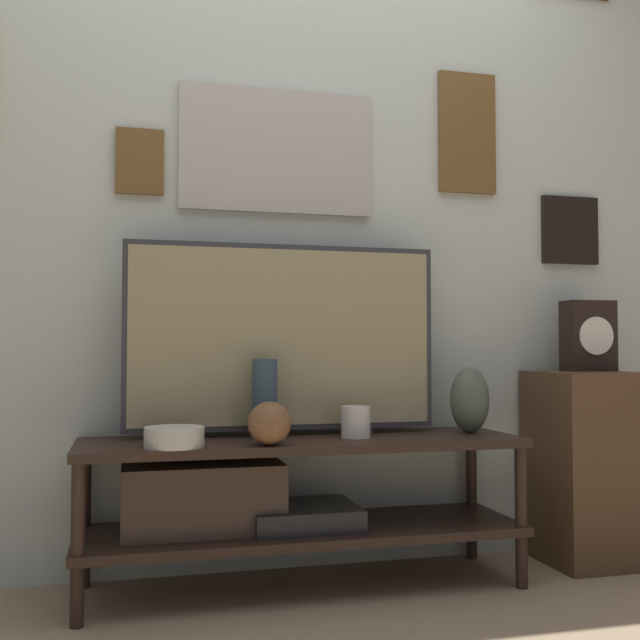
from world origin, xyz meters
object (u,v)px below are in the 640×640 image
object	(u,v)px
vase_wide_bowl	(174,437)
mantel_clock	(588,336)
television	(284,337)
vase_round_glass	(269,423)
candle_jar	(356,422)
vase_tall_ceramic	(265,399)
vase_urn_stoneware	(470,400)

from	to	relation	value
vase_wide_bowl	mantel_clock	xyz separation A→B (m)	(1.59, 0.21, 0.32)
television	mantel_clock	xyz separation A→B (m)	(1.20, -0.01, 0.01)
vase_wide_bowl	mantel_clock	distance (m)	1.63
vase_round_glass	candle_jar	size ratio (longest dim) A/B	1.28
vase_wide_bowl	candle_jar	distance (m)	0.62
vase_tall_ceramic	vase_wide_bowl	distance (m)	0.35
vase_urn_stoneware	mantel_clock	distance (m)	0.59
vase_round_glass	mantel_clock	bearing A→B (deg)	10.47
vase_urn_stoneware	vase_round_glass	distance (m)	0.78
candle_jar	mantel_clock	bearing A→B (deg)	6.69
vase_urn_stoneware	mantel_clock	bearing A→B (deg)	8.31
candle_jar	vase_urn_stoneware	bearing A→B (deg)	4.67
vase_urn_stoneware	mantel_clock	xyz separation A→B (m)	(0.54, 0.08, 0.23)
vase_urn_stoneware	candle_jar	size ratio (longest dim) A/B	2.22
vase_wide_bowl	vase_tall_ceramic	bearing A→B (deg)	25.60
vase_tall_ceramic	candle_jar	distance (m)	0.32
candle_jar	mantel_clock	xyz separation A→B (m)	(0.98, 0.11, 0.30)
mantel_clock	vase_wide_bowl	bearing A→B (deg)	-172.37
vase_wide_bowl	candle_jar	xyz separation A→B (m)	(0.61, 0.10, 0.02)
candle_jar	vase_wide_bowl	bearing A→B (deg)	-170.86
vase_tall_ceramic	vase_wide_bowl	size ratio (longest dim) A/B	1.46
vase_tall_ceramic	vase_urn_stoneware	xyz separation A→B (m)	(0.74, -0.01, -0.02)
vase_wide_bowl	vase_round_glass	world-z (taller)	vase_round_glass
television	candle_jar	bearing A→B (deg)	-29.95
vase_tall_ceramic	vase_urn_stoneware	world-z (taller)	vase_tall_ceramic
vase_urn_stoneware	vase_round_glass	bearing A→B (deg)	-168.01
vase_tall_ceramic	vase_round_glass	bearing A→B (deg)	-95.62
television	mantel_clock	bearing A→B (deg)	-0.66
vase_urn_stoneware	vase_round_glass	xyz separation A→B (m)	(-0.76, -0.16, -0.05)
vase_round_glass	mantel_clock	size ratio (longest dim) A/B	0.50
vase_tall_ceramic	television	bearing A→B (deg)	44.93
candle_jar	vase_tall_ceramic	bearing A→B (deg)	170.88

